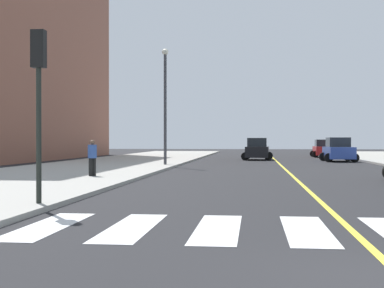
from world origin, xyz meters
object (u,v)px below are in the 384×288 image
(car_red_second, at_px, (323,149))
(car_blue_third, at_px, (338,150))
(car_black_nearest, at_px, (257,150))
(pedestrian_walking_west, at_px, (92,156))
(traffic_light_far_corner, at_px, (39,81))
(street_lamp, at_px, (165,97))

(car_red_second, distance_m, car_blue_third, 12.49)
(car_black_nearest, bearing_deg, pedestrian_walking_west, -103.79)
(car_red_second, bearing_deg, car_blue_third, 89.39)
(car_blue_third, height_order, traffic_light_far_corner, traffic_light_far_corner)
(traffic_light_far_corner, relative_size, pedestrian_walking_west, 2.72)
(car_red_second, xyz_separation_m, traffic_light_far_corner, (-13.11, -47.66, 2.50))
(traffic_light_far_corner, distance_m, street_lamp, 24.33)
(traffic_light_far_corner, xyz_separation_m, pedestrian_walking_west, (-1.84, 11.39, -2.31))
(car_black_nearest, bearing_deg, car_red_second, 54.95)
(traffic_light_far_corner, relative_size, street_lamp, 0.58)
(car_black_nearest, relative_size, pedestrian_walking_west, 2.74)
(pedestrian_walking_west, bearing_deg, street_lamp, -144.63)
(car_black_nearest, distance_m, traffic_light_far_corner, 38.93)
(car_black_nearest, distance_m, street_lamp, 15.97)
(pedestrian_walking_west, bearing_deg, car_black_nearest, -154.47)
(car_red_second, distance_m, pedestrian_walking_west, 39.22)
(pedestrian_walking_west, distance_m, street_lamp, 13.50)
(car_red_second, bearing_deg, car_black_nearest, 52.96)
(traffic_light_far_corner, bearing_deg, pedestrian_walking_west, 99.18)
(car_black_nearest, bearing_deg, car_blue_third, -22.63)
(car_blue_third, relative_size, street_lamp, 0.58)
(traffic_light_far_corner, bearing_deg, street_lamp, 90.95)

